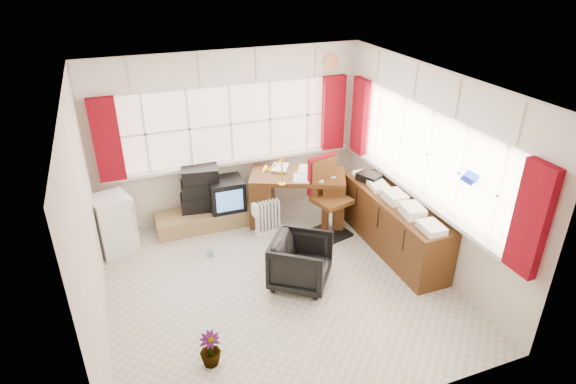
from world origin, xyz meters
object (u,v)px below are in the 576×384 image
at_px(tv_bench, 204,219).
at_px(desk_lamp, 282,166).
at_px(desk, 298,196).
at_px(task_chair, 326,193).
at_px(credenza, 393,224).
at_px(mini_fridge, 113,224).
at_px(crt_tv, 226,194).
at_px(radiator, 268,221).
at_px(office_chair, 301,262).

bearing_deg(tv_bench, desk_lamp, -30.89).
relative_size(desk, task_chair, 1.32).
distance_m(credenza, mini_fridge, 3.77).
height_order(credenza, mini_fridge, credenza).
relative_size(task_chair, crt_tv, 2.25).
relative_size(radiator, tv_bench, 0.38).
bearing_deg(radiator, office_chair, -89.47).
height_order(desk, tv_bench, desk).
relative_size(desk, desk_lamp, 3.72).
distance_m(radiator, tv_bench, 0.99).
bearing_deg(task_chair, crt_tv, 149.68).
relative_size(credenza, mini_fridge, 2.49).
distance_m(tv_bench, mini_fridge, 1.29).
distance_m(office_chair, radiator, 1.23).
bearing_deg(office_chair, mini_fridge, 88.33).
bearing_deg(desk_lamp, radiator, 164.91).
bearing_deg(desk, desk_lamp, -144.15).
relative_size(task_chair, radiator, 2.15).
xyz_separation_m(radiator, mini_fridge, (-2.06, 0.37, 0.18)).
relative_size(desk_lamp, crt_tv, 0.80).
xyz_separation_m(desk, crt_tv, (-1.00, 0.35, 0.04)).
height_order(desk, credenza, credenza).
distance_m(desk_lamp, tv_bench, 1.52).
bearing_deg(desk, task_chair, -54.54).
height_order(desk, crt_tv, desk).
relative_size(desk, office_chair, 2.19).
bearing_deg(radiator, desk, 19.04).
relative_size(radiator, credenza, 0.27).
distance_m(task_chair, office_chair, 1.33).
xyz_separation_m(radiator, tv_bench, (-0.81, 0.55, -0.09)).
relative_size(tv_bench, mini_fridge, 1.74).
xyz_separation_m(desk, credenza, (0.93, -1.15, -0.04)).
bearing_deg(radiator, desk_lamp, -15.09).
xyz_separation_m(desk, radiator, (-0.54, -0.18, -0.22)).
bearing_deg(radiator, crt_tv, 130.52).
bearing_deg(task_chair, desk, 125.46).
bearing_deg(mini_fridge, tv_bench, 8.23).
height_order(desk_lamp, credenza, desk_lamp).
height_order(desk, office_chair, desk).
distance_m(desk, crt_tv, 1.06).
bearing_deg(credenza, desk_lamp, 144.15).
height_order(credenza, tv_bench, credenza).
relative_size(office_chair, tv_bench, 0.50).
bearing_deg(mini_fridge, desk_lamp, -10.66).
bearing_deg(credenza, tv_bench, 146.29).
bearing_deg(desk_lamp, credenza, -35.85).
bearing_deg(crt_tv, desk_lamp, -41.81).
distance_m(desk, mini_fridge, 2.60).
bearing_deg(task_chair, credenza, -49.37).
xyz_separation_m(office_chair, credenza, (1.46, 0.26, 0.08)).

